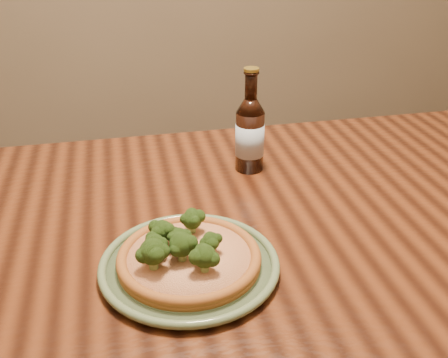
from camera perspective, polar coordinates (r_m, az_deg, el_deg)
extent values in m
cube|color=#4C2310|center=(0.97, -0.82, -6.27)|extent=(1.60, 0.90, 0.04)
cylinder|color=#4C2310|center=(1.73, 21.20, -6.31)|extent=(0.07, 0.07, 0.71)
cylinder|color=#5D724E|center=(0.85, -3.78, -9.53)|extent=(0.26, 0.26, 0.01)
torus|color=#5D724E|center=(0.85, -3.79, -9.16)|extent=(0.29, 0.29, 0.01)
torus|color=#5D724E|center=(0.85, -3.79, -9.21)|extent=(0.23, 0.23, 0.01)
cylinder|color=#9A5722|center=(0.85, -3.80, -8.89)|extent=(0.23, 0.23, 0.01)
torus|color=#9A5722|center=(0.84, -3.82, -8.45)|extent=(0.23, 0.23, 0.02)
cylinder|color=beige|center=(0.84, -3.82, -8.45)|extent=(0.20, 0.20, 0.01)
sphere|color=#325219|center=(0.85, -6.77, -5.63)|extent=(0.05, 0.05, 0.04)
sphere|color=#325219|center=(0.84, -4.96, -6.32)|extent=(0.04, 0.04, 0.03)
sphere|color=#325219|center=(0.80, -7.77, -7.85)|extent=(0.05, 0.05, 0.04)
sphere|color=#325219|center=(0.81, -4.64, -7.12)|extent=(0.05, 0.05, 0.04)
sphere|color=#325219|center=(0.83, -7.57, -7.03)|extent=(0.04, 0.04, 0.03)
sphere|color=#325219|center=(0.79, -2.14, -8.40)|extent=(0.05, 0.05, 0.04)
sphere|color=#325219|center=(0.88, -3.50, -4.42)|extent=(0.04, 0.04, 0.03)
sphere|color=#325219|center=(0.83, -1.43, -6.76)|extent=(0.03, 0.03, 0.03)
cylinder|color=black|center=(1.13, 2.81, 4.14)|extent=(0.06, 0.06, 0.13)
cone|color=black|center=(1.10, 2.91, 7.99)|extent=(0.06, 0.06, 0.03)
cylinder|color=black|center=(1.09, 2.97, 10.18)|extent=(0.03, 0.03, 0.06)
torus|color=black|center=(1.08, 3.00, 11.47)|extent=(0.03, 0.03, 0.00)
cylinder|color=#A58C33|center=(1.08, 3.01, 11.82)|extent=(0.03, 0.03, 0.01)
cylinder|color=silver|center=(1.13, 2.82, 4.34)|extent=(0.06, 0.06, 0.07)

